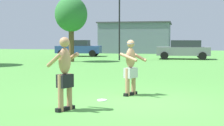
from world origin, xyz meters
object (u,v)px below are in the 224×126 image
(player_with_cap, at_px, (131,65))
(player_in_black, at_px, (65,72))
(lamp_post, at_px, (119,15))
(car_blue_mid_lot, at_px, (78,48))
(frisbee, at_px, (102,100))
(car_gray_far_end, at_px, (184,49))
(tree_behind_players, at_px, (71,15))

(player_with_cap, distance_m, player_in_black, 2.59)
(player_in_black, distance_m, lamp_post, 17.79)
(car_blue_mid_lot, bearing_deg, frisbee, -70.06)
(player_with_cap, bearing_deg, car_gray_far_end, 84.32)
(player_in_black, xyz_separation_m, frisbee, (0.56, 1.33, -0.89))
(player_with_cap, height_order, player_in_black, player_in_black)
(car_gray_far_end, bearing_deg, player_in_black, -98.44)
(lamp_post, relative_size, tree_behind_players, 1.22)
(car_blue_mid_lot, xyz_separation_m, car_gray_far_end, (10.01, -2.32, 0.00))
(car_gray_far_end, relative_size, lamp_post, 0.74)
(frisbee, distance_m, car_blue_mid_lot, 22.31)
(player_with_cap, xyz_separation_m, player_in_black, (-1.20, -2.29, -0.00))
(car_blue_mid_lot, distance_m, tree_behind_players, 7.78)
(player_with_cap, distance_m, car_gray_far_end, 17.76)
(player_in_black, height_order, tree_behind_players, tree_behind_players)
(frisbee, bearing_deg, player_in_black, -112.83)
(player_in_black, height_order, car_gray_far_end, player_in_black)
(player_in_black, xyz_separation_m, car_gray_far_end, (2.96, 19.97, -0.08))
(car_blue_mid_lot, relative_size, car_gray_far_end, 1.03)
(frisbee, height_order, tree_behind_players, tree_behind_players)
(car_blue_mid_lot, xyz_separation_m, tree_behind_players, (1.82, -7.10, 2.62))
(car_blue_mid_lot, relative_size, lamp_post, 0.76)
(player_with_cap, distance_m, car_blue_mid_lot, 21.63)
(player_with_cap, distance_m, frisbee, 1.46)
(frisbee, relative_size, car_gray_far_end, 0.06)
(car_blue_mid_lot, xyz_separation_m, lamp_post, (5.01, -4.82, 2.76))
(player_in_black, xyz_separation_m, car_blue_mid_lot, (-7.04, 22.29, -0.08))
(player_in_black, relative_size, lamp_post, 0.29)
(car_blue_mid_lot, bearing_deg, tree_behind_players, -75.58)
(tree_behind_players, bearing_deg, lamp_post, 35.57)
(frisbee, xyz_separation_m, lamp_post, (-2.60, 16.14, 3.57))
(lamp_post, bearing_deg, car_gray_far_end, 26.58)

